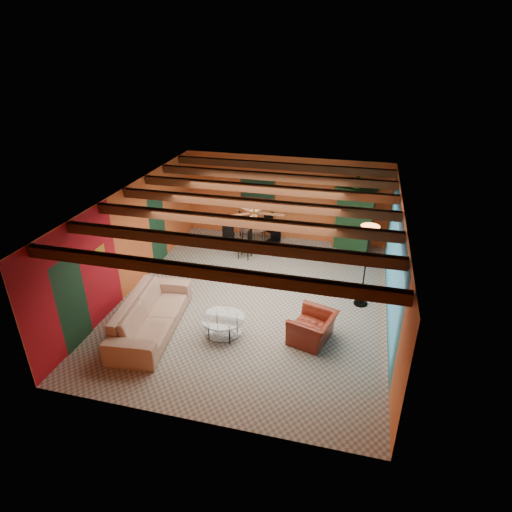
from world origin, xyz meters
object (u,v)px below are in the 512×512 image
(sofa, at_px, (151,314))
(floor_lamp, at_px, (365,267))
(coffee_table, at_px, (223,326))
(dining_table, at_px, (253,234))
(armchair, at_px, (313,328))
(potted_plant, at_px, (358,182))
(armoire, at_px, (353,220))
(vase, at_px, (253,217))

(sofa, height_order, floor_lamp, floor_lamp)
(coffee_table, distance_m, dining_table, 4.59)
(armchair, bearing_deg, floor_lamp, 166.21)
(sofa, distance_m, potted_plant, 7.07)
(armoire, bearing_deg, potted_plant, 0.00)
(potted_plant, distance_m, vase, 3.30)
(armchair, bearing_deg, armoire, -170.50)
(armchair, height_order, armoire, armoire)
(coffee_table, bearing_deg, dining_table, 96.44)
(armchair, relative_size, armoire, 0.51)
(potted_plant, relative_size, vase, 2.51)
(dining_table, xyz_separation_m, vase, (0.00, 0.00, 0.57))
(armoire, height_order, vase, armoire)
(sofa, xyz_separation_m, dining_table, (1.12, 4.74, 0.06))
(armchair, height_order, vase, vase)
(dining_table, bearing_deg, vase, 0.00)
(dining_table, height_order, potted_plant, potted_plant)
(armchair, bearing_deg, vase, -133.92)
(coffee_table, xyz_separation_m, vase, (-0.51, 4.56, 0.79))
(potted_plant, bearing_deg, floor_lamp, -82.50)
(vase, bearing_deg, armoire, 13.52)
(vase, bearing_deg, floor_lamp, -36.04)
(sofa, bearing_deg, dining_table, -19.44)
(sofa, xyz_separation_m, potted_plant, (4.13, 5.47, 1.76))
(armchair, distance_m, vase, 4.94)
(armchair, relative_size, floor_lamp, 0.47)
(armoire, bearing_deg, dining_table, -146.68)
(potted_plant, bearing_deg, dining_table, -166.48)
(coffee_table, height_order, potted_plant, potted_plant)
(coffee_table, height_order, vase, vase)
(coffee_table, bearing_deg, vase, 96.44)
(sofa, relative_size, coffee_table, 2.86)
(floor_lamp, bearing_deg, vase, 143.96)
(sofa, height_order, vase, vase)
(armchair, xyz_separation_m, potted_plant, (0.56, 4.95, 1.84))
(vase, bearing_deg, sofa, -103.25)
(armoire, xyz_separation_m, vase, (-3.01, -0.72, 0.08))
(armchair, xyz_separation_m, floor_lamp, (0.99, 1.73, 0.74))
(coffee_table, bearing_deg, armchair, 9.63)
(armchair, height_order, floor_lamp, floor_lamp)
(armchair, relative_size, coffee_table, 1.02)
(armoire, bearing_deg, armchair, -76.68)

